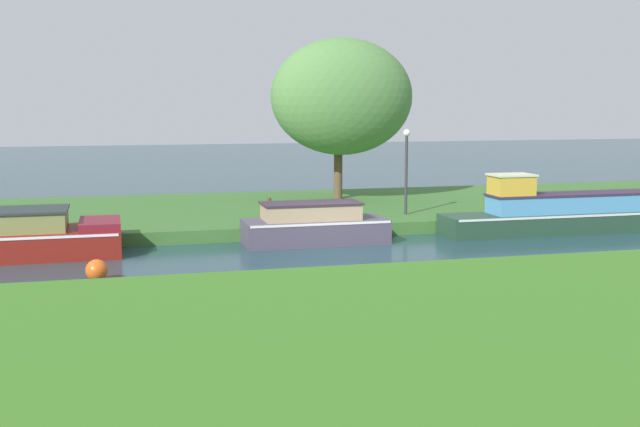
{
  "coord_description": "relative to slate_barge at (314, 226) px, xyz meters",
  "views": [
    {
      "loc": [
        -6.32,
        -21.65,
        4.18
      ],
      "look_at": [
        -0.33,
        1.2,
        0.9
      ],
      "focal_mm": 44.82,
      "sensor_mm": 36.0,
      "label": 1
    }
  ],
  "objects": [
    {
      "name": "ground_plane",
      "position": [
        0.51,
        -1.2,
        -0.54
      ],
      "size": [
        120.0,
        120.0,
        0.0
      ],
      "primitive_type": "plane",
      "color": "#203F47"
    },
    {
      "name": "lamp_post",
      "position": [
        3.88,
        2.55,
        1.68
      ],
      "size": [
        0.24,
        0.24,
        2.9
      ],
      "color": "#333338",
      "rests_on": "riverbank_far"
    },
    {
      "name": "willow_tree_left",
      "position": [
        2.89,
        6.94,
        3.87
      ],
      "size": [
        5.59,
        3.59,
        6.26
      ],
      "color": "brown",
      "rests_on": "riverbank_far"
    },
    {
      "name": "riverbank_far",
      "position": [
        0.51,
        5.8,
        -0.34
      ],
      "size": [
        72.0,
        10.0,
        0.4
      ],
      "primitive_type": "cube",
      "color": "#3B6A2D",
      "rests_on": "ground_plane"
    },
    {
      "name": "channel_buoy",
      "position": [
        -6.23,
        -3.65,
        -0.28
      ],
      "size": [
        0.52,
        0.52,
        0.52
      ],
      "primitive_type": "sphere",
      "color": "#E55919",
      "rests_on": "ground_plane"
    },
    {
      "name": "forest_cruiser",
      "position": [
        9.31,
        0.0,
        0.06
      ],
      "size": [
        10.33,
        1.53,
        1.95
      ],
      "color": "#23412E",
      "rests_on": "ground_plane"
    },
    {
      "name": "slate_barge",
      "position": [
        0.0,
        0.0,
        0.0
      ],
      "size": [
        4.29,
        1.63,
        1.25
      ],
      "color": "#4B4457",
      "rests_on": "ground_plane"
    },
    {
      "name": "mooring_post_near",
      "position": [
        -1.08,
        1.46,
        0.28
      ],
      "size": [
        0.13,
        0.13,
        0.84
      ],
      "primitive_type": "cylinder",
      "color": "#513724",
      "rests_on": "riverbank_far"
    },
    {
      "name": "riverbank_near",
      "position": [
        0.51,
        -10.2,
        -0.34
      ],
      "size": [
        72.0,
        10.0,
        0.4
      ],
      "primitive_type": "cube",
      "color": "#3A7422",
      "rests_on": "ground_plane"
    }
  ]
}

